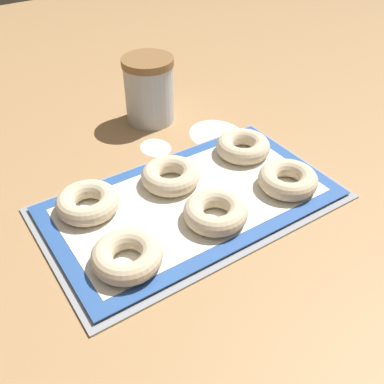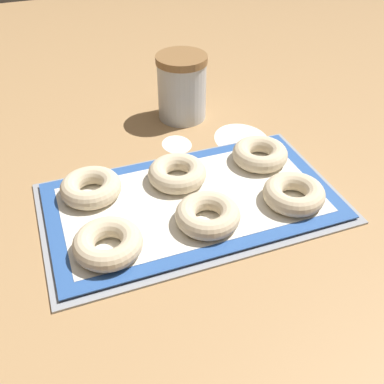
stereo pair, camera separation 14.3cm
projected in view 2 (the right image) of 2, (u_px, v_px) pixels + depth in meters
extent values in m
plane|color=#A87F51|center=(179.00, 201.00, 0.82)|extent=(2.80, 2.80, 0.00)
cube|color=#93969B|center=(192.00, 202.00, 0.81)|extent=(0.53, 0.31, 0.01)
cube|color=#2D569E|center=(192.00, 200.00, 0.81)|extent=(0.51, 0.29, 0.00)
cube|color=silver|center=(192.00, 200.00, 0.81)|extent=(0.46, 0.24, 0.00)
torus|color=beige|center=(108.00, 243.00, 0.70)|extent=(0.11, 0.11, 0.03)
torus|color=beige|center=(208.00, 215.00, 0.75)|extent=(0.11, 0.11, 0.03)
torus|color=beige|center=(294.00, 194.00, 0.80)|extent=(0.11, 0.11, 0.03)
torus|color=beige|center=(91.00, 187.00, 0.81)|extent=(0.11, 0.11, 0.03)
torus|color=beige|center=(177.00, 173.00, 0.84)|extent=(0.11, 0.11, 0.03)
torus|color=beige|center=(260.00, 154.00, 0.89)|extent=(0.11, 0.11, 0.03)
cylinder|color=silver|center=(182.00, 91.00, 1.03)|extent=(0.11, 0.11, 0.13)
cylinder|color=olive|center=(181.00, 59.00, 0.98)|extent=(0.12, 0.12, 0.02)
ellipsoid|color=white|center=(177.00, 144.00, 0.97)|extent=(0.06, 0.08, 0.00)
ellipsoid|color=white|center=(242.00, 139.00, 0.99)|extent=(0.12, 0.14, 0.00)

